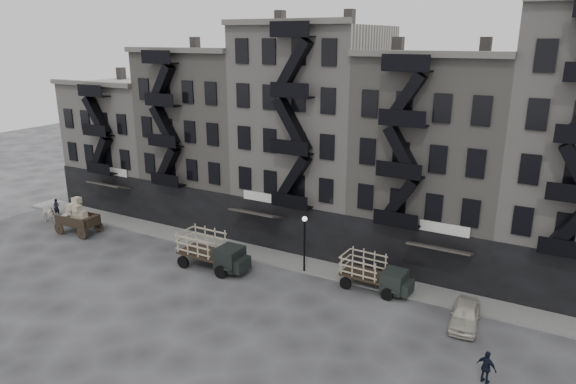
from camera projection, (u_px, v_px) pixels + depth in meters
The scene contains 15 objects.
ground at pixel (249, 278), 35.96m from camera, with size 140.00×140.00×0.00m, color #38383A.
sidewalk at pixel (276, 258), 39.06m from camera, with size 55.00×2.50×0.15m, color slate.
building_west at pixel (136, 142), 51.79m from camera, with size 10.00×11.35×13.20m.
building_midwest at pixel (215, 136), 46.67m from camera, with size 10.00×11.35×16.20m.
building_center at pixel (314, 136), 41.69m from camera, with size 10.00×11.35×18.20m.
building_mideast at pixel (436, 161), 37.30m from camera, with size 10.00×11.35×16.20m.
lamp_post at pixel (304, 237), 35.91m from camera, with size 0.36×0.36×4.28m.
horse at pixel (47, 214), 46.38m from camera, with size 0.89×1.96×1.65m, color silver.
wagon at pixel (77, 213), 43.68m from camera, with size 3.77×2.18×3.10m.
stake_truck_west at pixel (212, 249), 37.01m from camera, with size 5.41×2.28×2.70m.
stake_truck_east at pixel (374, 271), 33.87m from camera, with size 4.80×2.17×2.36m.
car_east at pixel (465, 314), 29.90m from camera, with size 1.58×3.93×1.34m, color #BCB6A9.
pedestrian_west at pixel (57, 208), 48.14m from camera, with size 0.61×0.40×1.67m, color black.
pedestrian_mid at pixel (222, 264), 36.22m from camera, with size 0.78×0.60×1.60m, color black.
policeman at pixel (486, 367), 24.80m from camera, with size 1.00×0.42×1.71m, color black.
Camera 1 is at (18.38, -27.15, 16.17)m, focal length 32.00 mm.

